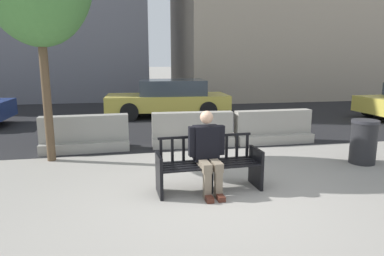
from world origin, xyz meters
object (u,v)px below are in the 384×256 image
object	(u,v)px
jersey_barrier_centre	(193,132)
jersey_barrier_left	(85,136)
trash_bin	(364,142)
street_bench	(209,167)
jersey_barrier_right	(273,129)
seated_person	(208,150)
car_sedan_far	(169,98)

from	to	relation	value
jersey_barrier_centre	jersey_barrier_left	distance (m)	2.57
jersey_barrier_left	trash_bin	world-z (taller)	trash_bin
street_bench	jersey_barrier_right	xyz separation A→B (m)	(2.40, 2.92, -0.06)
street_bench	seated_person	world-z (taller)	seated_person
seated_person	trash_bin	xyz separation A→B (m)	(3.51, 0.92, -0.23)
seated_person	jersey_barrier_centre	size ratio (longest dim) A/B	0.65
jersey_barrier_right	car_sedan_far	xyz separation A→B (m)	(-2.12, 4.68, 0.36)
seated_person	trash_bin	distance (m)	3.64
jersey_barrier_right	car_sedan_far	bearing A→B (deg)	114.41
jersey_barrier_centre	jersey_barrier_left	world-z (taller)	same
jersey_barrier_left	car_sedan_far	world-z (taller)	car_sedan_far
seated_person	jersey_barrier_left	bearing A→B (deg)	126.47
jersey_barrier_left	jersey_barrier_centre	bearing A→B (deg)	0.39
jersey_barrier_centre	trash_bin	xyz separation A→B (m)	(3.17, -2.12, 0.12)
jersey_barrier_right	jersey_barrier_centre	bearing A→B (deg)	178.25
street_bench	car_sedan_far	distance (m)	7.61
trash_bin	jersey_barrier_right	bearing A→B (deg)	117.56
street_bench	jersey_barrier_centre	xyz separation A→B (m)	(0.30, 2.98, -0.06)
jersey_barrier_centre	car_sedan_far	bearing A→B (deg)	90.29
jersey_barrier_centre	car_sedan_far	size ratio (longest dim) A/B	0.44
jersey_barrier_left	jersey_barrier_right	size ratio (longest dim) A/B	1.01
jersey_barrier_centre	trash_bin	bearing A→B (deg)	-33.78
street_bench	trash_bin	xyz separation A→B (m)	(3.48, 0.86, 0.06)
jersey_barrier_centre	seated_person	bearing A→B (deg)	-96.32
street_bench	seated_person	bearing A→B (deg)	-120.84
jersey_barrier_left	street_bench	bearing A→B (deg)	-52.56
seated_person	car_sedan_far	size ratio (longest dim) A/B	0.29
seated_person	jersey_barrier_left	size ratio (longest dim) A/B	0.65
jersey_barrier_left	car_sedan_far	distance (m)	5.30
street_bench	jersey_barrier_left	world-z (taller)	street_bench
jersey_barrier_left	trash_bin	bearing A→B (deg)	-20.14
jersey_barrier_left	trash_bin	size ratio (longest dim) A/B	2.24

